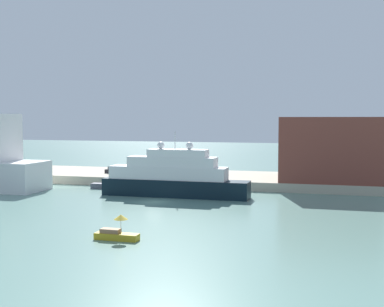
% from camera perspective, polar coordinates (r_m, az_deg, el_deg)
% --- Properties ---
extents(ground, '(400.00, 400.00, 0.00)m').
position_cam_1_polar(ground, '(81.04, -4.30, -5.45)').
color(ground, slate).
extents(quay_dock, '(110.00, 19.81, 1.66)m').
position_cam_1_polar(quay_dock, '(105.39, 0.55, -2.80)').
color(quay_dock, '#ADA38E').
rests_on(quay_dock, ground).
extents(large_yacht, '(25.21, 4.13, 11.02)m').
position_cam_1_polar(large_yacht, '(86.36, -2.15, -2.68)').
color(large_yacht, black).
rests_on(large_yacht, ground).
extents(small_motorboat, '(4.92, 1.53, 2.81)m').
position_cam_1_polar(small_motorboat, '(56.70, -8.42, -8.69)').
color(small_motorboat, '#B7991E').
rests_on(small_motorboat, ground).
extents(work_barge, '(4.26, 1.58, 1.00)m').
position_cam_1_polar(work_barge, '(97.61, -9.94, -3.60)').
color(work_barge, '#595966').
rests_on(work_barge, ground).
extents(harbor_building, '(18.15, 15.93, 11.80)m').
position_cam_1_polar(harbor_building, '(99.37, 15.32, 0.54)').
color(harbor_building, brown).
rests_on(harbor_building, quay_dock).
extents(parked_car, '(4.40, 1.76, 1.41)m').
position_cam_1_polar(parked_car, '(108.94, -8.53, -1.87)').
color(parked_car, black).
rests_on(parked_car, quay_dock).
extents(person_figure, '(0.36, 0.36, 1.60)m').
position_cam_1_polar(person_figure, '(107.13, -6.12, -1.87)').
color(person_figure, maroon).
rests_on(person_figure, quay_dock).
extents(mooring_bollard, '(0.47, 0.47, 0.61)m').
position_cam_1_polar(mooring_bollard, '(96.73, -0.60, -2.73)').
color(mooring_bollard, black).
rests_on(mooring_bollard, quay_dock).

